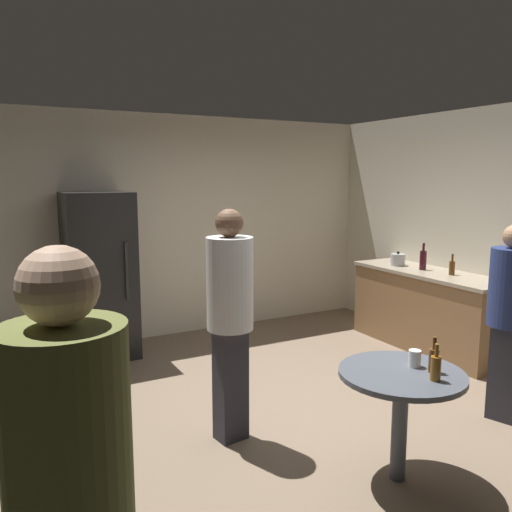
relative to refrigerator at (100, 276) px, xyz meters
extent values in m
cube|color=#7A6651|center=(1.08, -2.20, -0.95)|extent=(5.20, 5.20, 0.10)
cube|color=silver|center=(1.08, 0.43, 0.45)|extent=(5.32, 0.06, 2.70)
cube|color=silver|center=(3.71, -2.20, 0.45)|extent=(0.06, 5.20, 2.70)
cube|color=black|center=(0.00, 0.00, 0.00)|extent=(0.70, 0.65, 1.80)
cube|color=#262628|center=(0.21, -0.34, 0.09)|extent=(0.03, 0.03, 0.60)
cube|color=olive|center=(3.36, -1.51, -0.47)|extent=(0.60, 1.87, 0.86)
cube|color=tan|center=(3.36, -1.51, -0.02)|extent=(0.64, 1.91, 0.04)
cylinder|color=#B2B2B7|center=(3.31, -1.04, 0.07)|extent=(0.17, 0.17, 0.14)
sphere|color=black|center=(3.31, -1.04, 0.16)|extent=(0.04, 0.04, 0.04)
cone|color=#B2B2B7|center=(3.42, -1.04, 0.08)|extent=(0.09, 0.04, 0.06)
cylinder|color=#3F141E|center=(3.35, -1.40, 0.11)|extent=(0.08, 0.08, 0.22)
cylinder|color=#3F141E|center=(3.35, -1.40, 0.26)|extent=(0.03, 0.03, 0.09)
cylinder|color=#593314|center=(3.39, -1.78, 0.07)|extent=(0.06, 0.06, 0.15)
cylinder|color=#593314|center=(3.39, -1.78, 0.19)|extent=(0.02, 0.02, 0.08)
cylinder|color=#4C515B|center=(1.19, -3.32, -0.55)|extent=(0.10, 0.10, 0.70)
cylinder|color=#4C515B|center=(1.19, -3.32, -0.18)|extent=(0.80, 0.80, 0.03)
cylinder|color=#8C5919|center=(1.26, -3.52, -0.09)|extent=(0.06, 0.06, 0.15)
cylinder|color=#8C5919|center=(1.26, -3.52, 0.02)|extent=(0.02, 0.02, 0.08)
cylinder|color=#593314|center=(1.35, -3.42, -0.09)|extent=(0.06, 0.06, 0.15)
cylinder|color=#593314|center=(1.35, -3.42, 0.02)|extent=(0.02, 0.02, 0.08)
cylinder|color=white|center=(1.32, -3.29, -0.11)|extent=(0.08, 0.08, 0.11)
cube|color=#2D2D38|center=(2.55, -3.09, -0.51)|extent=(0.23, 0.26, 0.79)
cylinder|color=navy|center=(2.55, -3.09, 0.20)|extent=(0.43, 0.43, 0.62)
cube|color=#2D2D38|center=(0.46, -2.32, -0.47)|extent=(0.24, 0.20, 0.86)
cylinder|color=white|center=(0.46, -2.32, 0.29)|extent=(0.38, 0.38, 0.68)
sphere|color=brown|center=(0.46, -2.32, 0.73)|extent=(0.20, 0.20, 0.20)
cylinder|color=olive|center=(-0.95, -4.26, 0.33)|extent=(0.35, 0.35, 0.70)
sphere|color=#D8AD8C|center=(-0.95, -4.26, 0.78)|extent=(0.21, 0.21, 0.21)
camera|label=1|loc=(-1.11, -5.63, 1.06)|focal=36.21mm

